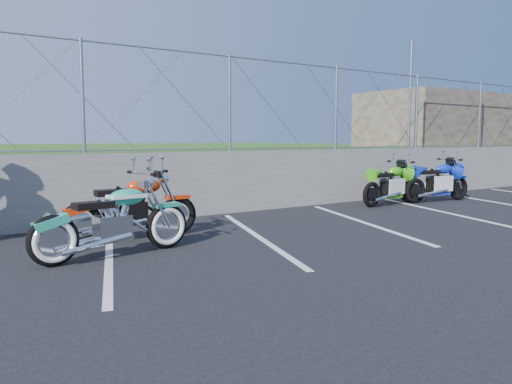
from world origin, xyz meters
TOP-DOWN VIEW (x-y plane):
  - ground at (0.00, 0.00)m, footprint 90.00×90.00m
  - retaining_wall at (0.00, 3.50)m, footprint 30.00×0.22m
  - grass_field at (0.00, 13.50)m, footprint 30.00×20.00m
  - stone_building at (10.50, 5.50)m, footprint 5.00×3.00m
  - chain_link_fence at (0.00, 3.50)m, footprint 28.00×0.03m
  - sign_pole at (7.20, 3.90)m, footprint 0.08×0.08m
  - parking_lines at (1.20, 1.00)m, footprint 18.29×4.31m
  - cruiser_turquoise at (-2.33, 0.90)m, footprint 2.22×0.70m
  - naked_orange at (-1.72, 1.88)m, footprint 2.18×0.74m
  - sportbike_green at (4.80, 2.42)m, footprint 1.98×0.71m
  - sportbike_blue at (6.26, 2.18)m, footprint 2.04×0.73m

SIDE VIEW (x-z plane):
  - ground at x=0.00m, z-range 0.00..0.00m
  - parking_lines at x=1.20m, z-range 0.00..0.01m
  - sportbike_green at x=4.80m, z-range -0.07..0.96m
  - cruiser_turquoise at x=-2.33m, z-range -0.11..1.00m
  - sportbike_blue at x=6.26m, z-range -0.07..0.99m
  - naked_orange at x=-1.72m, z-range -0.08..1.01m
  - retaining_wall at x=0.00m, z-range 0.00..1.30m
  - grass_field at x=0.00m, z-range 0.00..1.30m
  - stone_building at x=10.50m, z-range 1.30..3.10m
  - chain_link_fence at x=0.00m, z-range 1.30..3.30m
  - sign_pole at x=7.20m, z-range 1.30..4.30m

